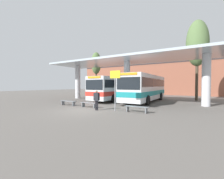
# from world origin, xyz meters

# --- Properties ---
(ground_plane) EXTENTS (100.00, 100.00, 0.00)m
(ground_plane) POSITION_xyz_m (0.00, 0.00, 0.00)
(ground_plane) COLOR #605B56
(townhouse_backdrop) EXTENTS (40.00, 0.58, 8.75)m
(townhouse_backdrop) POSITION_xyz_m (0.00, 23.75, 5.10)
(townhouse_backdrop) COLOR brown
(townhouse_backdrop) RESTS_ON ground_plane
(station_canopy) EXTENTS (22.13, 6.58, 5.35)m
(station_canopy) POSITION_xyz_m (0.00, 8.10, 4.66)
(station_canopy) COLOR silver
(station_canopy) RESTS_ON ground_plane
(transit_bus_left_bay) EXTENTS (2.79, 11.11, 3.07)m
(transit_bus_left_bay) POSITION_xyz_m (-1.87, 9.24, 1.72)
(transit_bus_left_bay) COLOR silver
(transit_bus_left_bay) RESTS_ON ground_plane
(transit_bus_center_bay) EXTENTS (3.03, 10.84, 3.26)m
(transit_bus_center_bay) POSITION_xyz_m (2.15, 8.93, 1.82)
(transit_bus_center_bay) COLOR silver
(transit_bus_center_bay) RESTS_ON ground_plane
(waiting_bench_near_pillar) EXTENTS (1.88, 0.44, 0.46)m
(waiting_bench_near_pillar) POSITION_xyz_m (4.04, 1.44, 0.35)
(waiting_bench_near_pillar) COLOR slate
(waiting_bench_near_pillar) RESTS_ON ground_plane
(waiting_bench_mid_platform) EXTENTS (1.74, 0.44, 0.46)m
(waiting_bench_mid_platform) POSITION_xyz_m (-0.64, 1.44, 0.34)
(waiting_bench_mid_platform) COLOR slate
(waiting_bench_mid_platform) RESTS_ON ground_plane
(waiting_bench_far_platform) EXTENTS (1.96, 0.44, 0.46)m
(waiting_bench_far_platform) POSITION_xyz_m (-3.39, 1.44, 0.35)
(waiting_bench_far_platform) COLOR slate
(waiting_bench_far_platform) RESTS_ON ground_plane
(info_sign_platform) EXTENTS (0.90, 0.09, 3.21)m
(info_sign_platform) POSITION_xyz_m (2.35, 1.09, 2.28)
(info_sign_platform) COLOR gray
(info_sign_platform) RESTS_ON ground_plane
(pedestrian_waiting) EXTENTS (0.60, 0.27, 1.62)m
(pedestrian_waiting) POSITION_xyz_m (0.85, 0.64, 0.99)
(pedestrian_waiting) COLOR black
(pedestrian_waiting) RESTS_ON ground_plane
(poplar_tree_behind_left) EXTENTS (2.78, 2.78, 10.72)m
(poplar_tree_behind_left) POSITION_xyz_m (7.56, 13.87, 7.59)
(poplar_tree_behind_left) COLOR #473A2B
(poplar_tree_behind_left) RESTS_ON ground_plane
(poplar_tree_behind_right) EXTENTS (1.91, 1.91, 8.42)m
(poplar_tree_behind_right) POSITION_xyz_m (-9.42, 13.96, 6.22)
(poplar_tree_behind_right) COLOR #473A2B
(poplar_tree_behind_right) RESTS_ON ground_plane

